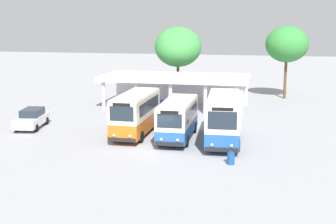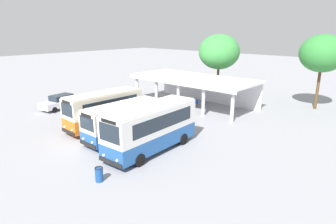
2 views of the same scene
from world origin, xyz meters
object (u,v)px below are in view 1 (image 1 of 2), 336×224
Objects in this scene: waiting_chair_fifth_seat at (182,104)px; waiting_chair_second_from_end at (161,103)px; waiting_chair_end_by_column at (154,103)px; city_bus_second_in_row at (178,118)px; city_bus_nearest_orange at (136,112)px; waiting_chair_middle_seat at (168,103)px; waiting_chair_fourth_seat at (175,103)px; city_bus_middle_cream at (224,117)px; parked_car_flank at (32,118)px; litter_bin_apron at (231,157)px.

waiting_chair_second_from_end is at bearing -176.84° from waiting_chair_fifth_seat.
city_bus_second_in_row is at bearing -68.84° from waiting_chair_end_by_column.
waiting_chair_end_by_column and waiting_chair_fifth_seat have the same top height.
city_bus_nearest_orange is at bearing -83.81° from waiting_chair_end_by_column.
waiting_chair_middle_seat is 1.00× the size of waiting_chair_fourth_seat.
city_bus_middle_cream is (7.00, -0.81, 0.09)m from city_bus_nearest_orange.
city_bus_second_in_row is 8.26× the size of waiting_chair_fourth_seat.
waiting_chair_fourth_seat is at bearing -173.09° from waiting_chair_fifth_seat.
waiting_chair_end_by_column is at bearing 54.15° from parked_car_flank.
city_bus_middle_cream is at bearing -67.03° from waiting_chair_fifth_seat.
waiting_chair_fifth_seat is 0.96× the size of litter_bin_apron.
waiting_chair_fourth_seat is at bearing 111.49° from litter_bin_apron.
waiting_chair_middle_seat is 1.00× the size of waiting_chair_fifth_seat.
waiting_chair_second_from_end is (-4.03, 12.19, -1.15)m from city_bus_second_in_row.
city_bus_middle_cream is 15.09m from waiting_chair_end_by_column.
litter_bin_apron reaches higher than waiting_chair_end_by_column.
parked_car_flank is (-9.31, 0.60, -1.01)m from city_bus_nearest_orange.
city_bus_middle_cream is 9.51× the size of waiting_chair_end_by_column.
waiting_chair_fourth_seat and waiting_chair_fifth_seat have the same top height.
waiting_chair_second_from_end is 2.22m from waiting_chair_fifth_seat.
waiting_chair_fourth_seat is at bearing -1.34° from waiting_chair_middle_seat.
waiting_chair_fifth_seat is at bearing 98.36° from city_bus_second_in_row.
litter_bin_apron is (0.96, -5.36, -1.48)m from city_bus_middle_cream.
city_bus_nearest_orange is 1.57× the size of parked_car_flank.
city_bus_nearest_orange is 11.68m from waiting_chair_second_from_end.
waiting_chair_middle_seat is at bearing 113.51° from litter_bin_apron.
city_bus_second_in_row is at bearing -74.95° from waiting_chair_middle_seat.
city_bus_second_in_row is 12.89m from waiting_chair_second_from_end.
waiting_chair_end_by_column is 1.00× the size of waiting_chair_middle_seat.
waiting_chair_fourth_seat is (1.48, 0.03, 0.00)m from waiting_chair_second_from_end.
waiting_chair_end_by_column and waiting_chair_fourth_seat have the same top height.
parked_car_flank is at bearing -125.85° from waiting_chair_end_by_column.
waiting_chair_end_by_column is at bearing 176.68° from waiting_chair_middle_seat.
waiting_chair_fourth_seat is at bearing 47.06° from parked_car_flank.
city_bus_middle_cream is (3.50, -0.22, 0.26)m from city_bus_second_in_row.
city_bus_middle_cream is 13.68m from waiting_chair_fifth_seat.
litter_bin_apron is at bearing -62.72° from waiting_chair_end_by_column.
waiting_chair_second_from_end is (8.78, 10.99, -0.31)m from parked_car_flank.
waiting_chair_fifth_seat is (0.74, 0.09, 0.00)m from waiting_chair_fourth_seat.
waiting_chair_fourth_seat is 0.96× the size of litter_bin_apron.
waiting_chair_second_from_end is 0.74m from waiting_chair_middle_seat.
city_bus_middle_cream is 5.64m from litter_bin_apron.
litter_bin_apron is at bearing -66.49° from waiting_chair_middle_seat.
city_bus_nearest_orange reaches higher than waiting_chair_middle_seat.
city_bus_nearest_orange is 11.91m from waiting_chair_fifth_seat.
parked_car_flank is at bearing 175.06° from city_bus_middle_cream.
waiting_chair_second_from_end is 1.00× the size of waiting_chair_fifth_seat.
parked_car_flank is (-16.31, 1.41, -1.10)m from city_bus_middle_cream.
city_bus_nearest_orange is 3.55m from city_bus_second_in_row.
litter_bin_apron is (7.75, -17.81, -0.07)m from waiting_chair_middle_seat.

